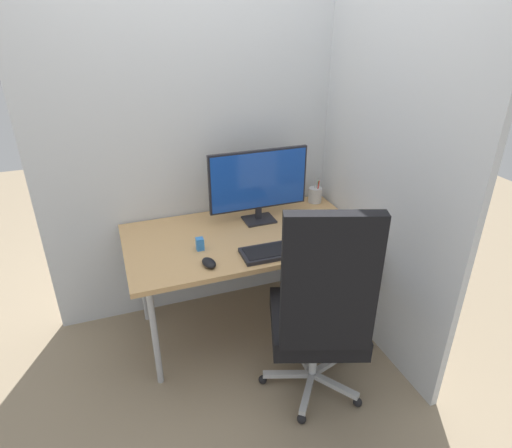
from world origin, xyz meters
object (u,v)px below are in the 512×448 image
object	(u,v)px
mouse	(209,263)
desk_clamp_accessory	(200,244)
pen_holder	(315,195)
keyboard	(280,250)
office_chair	(321,311)
monitor	(259,182)
notebook	(338,238)

from	to	relation	value
mouse	desk_clamp_accessory	bearing A→B (deg)	79.62
pen_holder	keyboard	bearing A→B (deg)	-131.85
mouse	desk_clamp_accessory	size ratio (longest dim) A/B	1.49
office_chair	monitor	distance (m)	0.94
office_chair	monitor	world-z (taller)	office_chair
pen_holder	office_chair	bearing A→B (deg)	-114.87
keyboard	pen_holder	xyz separation A→B (m)	(0.51, 0.57, 0.04)
pen_holder	desk_clamp_accessory	xyz separation A→B (m)	(-0.93, -0.39, -0.02)
monitor	keyboard	world-z (taller)	monitor
mouse	notebook	distance (m)	0.80
keyboard	desk_clamp_accessory	size ratio (longest dim) A/B	6.06
monitor	notebook	bearing A→B (deg)	-48.86
pen_holder	mouse	bearing A→B (deg)	-148.20
office_chair	desk_clamp_accessory	distance (m)	0.78
office_chair	notebook	xyz separation A→B (m)	(0.34, 0.45, 0.12)
keyboard	desk_clamp_accessory	distance (m)	0.46
office_chair	pen_holder	size ratio (longest dim) A/B	6.48
mouse	notebook	bearing A→B (deg)	-9.74
office_chair	monitor	xyz separation A→B (m)	(-0.02, 0.86, 0.37)
keyboard	mouse	size ratio (longest dim) A/B	4.08
notebook	desk_clamp_accessory	bearing A→B (deg)	165.74
keyboard	mouse	xyz separation A→B (m)	(-0.41, -0.00, 0.01)
office_chair	notebook	world-z (taller)	office_chair
mouse	pen_holder	world-z (taller)	pen_holder
mouse	notebook	xyz separation A→B (m)	(0.80, 0.03, -0.01)
notebook	desk_clamp_accessory	world-z (taller)	desk_clamp_accessory
office_chair	keyboard	distance (m)	0.45
mouse	desk_clamp_accessory	distance (m)	0.19
monitor	pen_holder	world-z (taller)	monitor
keyboard	pen_holder	world-z (taller)	pen_holder
monitor	mouse	world-z (taller)	monitor
monitor	notebook	distance (m)	0.60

